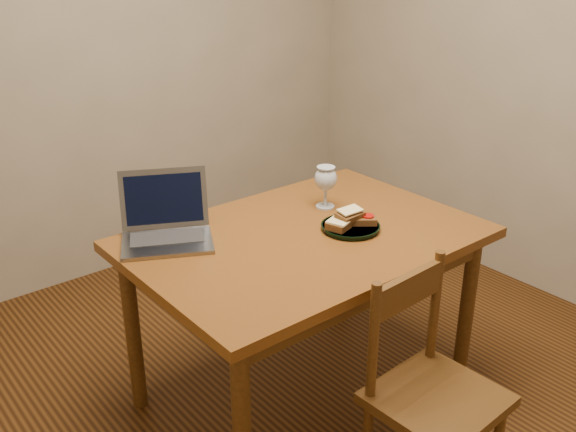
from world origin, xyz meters
TOP-DOWN VIEW (x-y plane):
  - floor at (0.00, 0.00)m, footprint 3.20×3.20m
  - back_wall at (0.00, 1.61)m, footprint 3.20×0.02m
  - right_wall at (1.61, 0.00)m, footprint 0.02×3.20m
  - table at (0.02, 0.03)m, footprint 1.30×0.90m
  - chair at (0.01, -0.63)m, footprint 0.41×0.39m
  - plate at (0.19, -0.05)m, footprint 0.23×0.23m
  - sandwich_cheese at (0.15, -0.04)m, footprint 0.14×0.11m
  - sandwich_tomato at (0.23, -0.06)m, footprint 0.14×0.13m
  - sandwich_top at (0.19, -0.05)m, footprint 0.11×0.07m
  - milk_glass at (0.26, 0.18)m, footprint 0.09×0.09m
  - laptop at (-0.39, 0.34)m, footprint 0.43×0.42m

SIDE VIEW (x-z plane):
  - floor at x=0.00m, z-range -0.02..0.00m
  - chair at x=0.01m, z-range 0.24..0.66m
  - table at x=0.02m, z-range 0.28..1.02m
  - plate at x=0.19m, z-range 0.74..0.76m
  - sandwich_tomato at x=0.23m, z-range 0.76..0.80m
  - sandwich_cheese at x=0.15m, z-range 0.76..0.80m
  - sandwich_top at x=0.19m, z-range 0.79..0.82m
  - laptop at x=-0.39m, z-range 0.68..0.92m
  - milk_glass at x=0.26m, z-range 0.74..0.92m
  - back_wall at x=0.00m, z-range 0.00..2.60m
  - right_wall at x=1.61m, z-range 0.00..2.60m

